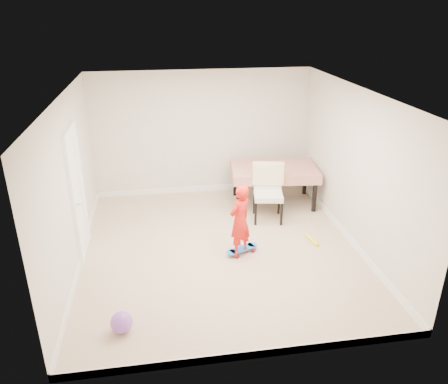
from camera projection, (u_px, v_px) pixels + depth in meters
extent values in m
plane|color=tan|center=(220.00, 249.00, 7.32)|extent=(5.00, 5.00, 0.00)
cube|color=silver|center=(219.00, 94.00, 6.29)|extent=(4.50, 5.00, 0.04)
cube|color=beige|center=(202.00, 134.00, 9.05)|extent=(4.50, 0.04, 2.60)
cube|color=beige|center=(255.00, 263.00, 4.56)|extent=(4.50, 0.04, 2.60)
cube|color=beige|center=(71.00, 186.00, 6.48)|extent=(0.04, 5.00, 2.60)
cube|color=beige|center=(354.00, 169.00, 7.13)|extent=(0.04, 5.00, 2.60)
cube|color=white|center=(77.00, 194.00, 6.86)|extent=(0.11, 0.94, 2.11)
cube|color=white|center=(203.00, 188.00, 9.55)|extent=(4.50, 0.02, 0.12)
cube|color=white|center=(252.00, 354.00, 5.04)|extent=(4.50, 0.02, 0.12)
cube|color=white|center=(82.00, 257.00, 6.97)|extent=(0.02, 5.00, 0.12)
cube|color=white|center=(347.00, 235.00, 7.62)|extent=(0.02, 5.00, 0.12)
imported|color=red|center=(240.00, 222.00, 6.91)|extent=(0.52, 0.49, 1.20)
sphere|color=#9151C3|center=(122.00, 322.00, 5.43)|extent=(0.28, 0.28, 0.28)
cylinder|color=yellow|center=(312.00, 240.00, 7.54)|extent=(0.13, 0.40, 0.06)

